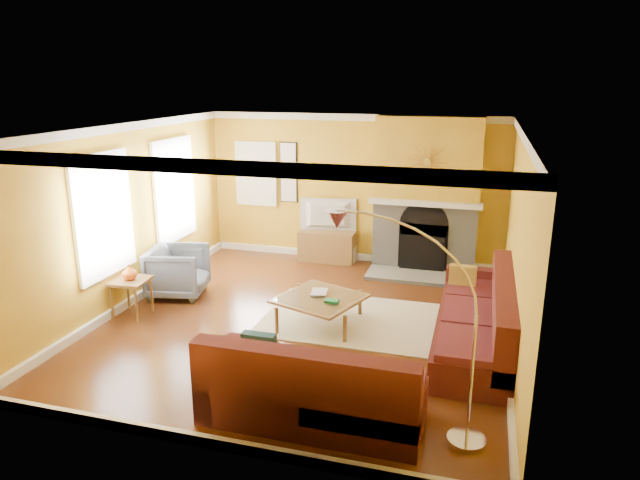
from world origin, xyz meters
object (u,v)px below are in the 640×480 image
(sectional_sofa, at_px, (383,322))
(coffee_table, at_px, (320,310))
(side_table, at_px, (132,297))
(armchair, at_px, (178,271))
(arc_lamp, at_px, (409,331))
(media_console, at_px, (327,246))

(sectional_sofa, relative_size, coffee_table, 3.83)
(coffee_table, bearing_deg, side_table, -170.74)
(armchair, bearing_deg, arc_lamp, -136.20)
(coffee_table, height_order, media_console, media_console)
(side_table, relative_size, arc_lamp, 0.25)
(sectional_sofa, relative_size, arc_lamp, 1.84)
(sectional_sofa, distance_m, armchair, 3.63)
(arc_lamp, bearing_deg, coffee_table, 123.88)
(sectional_sofa, xyz_separation_m, arc_lamp, (0.49, -1.54, 0.63))
(media_console, bearing_deg, coffee_table, -76.74)
(media_console, distance_m, armchair, 2.95)
(coffee_table, bearing_deg, armchair, 169.35)
(side_table, height_order, arc_lamp, arc_lamp)
(armchair, relative_size, side_table, 1.57)
(media_console, distance_m, arc_lamp, 5.51)
(media_console, xyz_separation_m, armchair, (-1.80, -2.34, 0.11))
(media_console, distance_m, side_table, 3.83)
(coffee_table, bearing_deg, arc_lamp, -56.12)
(coffee_table, height_order, armchair, armchair)
(sectional_sofa, xyz_separation_m, armchair, (-3.45, 1.13, -0.06))
(side_table, xyz_separation_m, arc_lamp, (4.18, -1.77, 0.81))
(armchair, distance_m, arc_lamp, 4.81)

